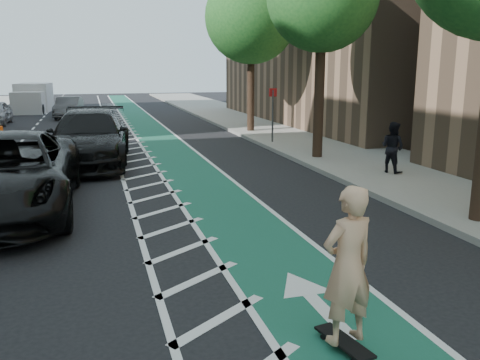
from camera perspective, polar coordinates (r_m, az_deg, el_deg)
name	(u,v)px	position (r m, az deg, el deg)	size (l,w,h in m)	color
ground	(101,259)	(9.58, -15.38, -8.53)	(120.00, 120.00, 0.00)	black
bike_lane	(176,158)	(19.49, -7.16, 2.52)	(2.00, 90.00, 0.01)	#18553A
buffer_strip	(136,159)	(19.32, -11.56, 2.27)	(1.40, 90.00, 0.01)	silver
sidewalk_right	(332,148)	(21.46, 10.25, 3.53)	(5.00, 90.00, 0.15)	gray
curb_right	(276,151)	(20.50, 4.09, 3.29)	(0.12, 90.00, 0.16)	gray
tree_r_d	(252,17)	(26.29, 1.37, 17.80)	(4.20, 4.20, 7.90)	#382619
sign_post	(273,114)	(22.39, 3.69, 7.36)	(0.35, 0.08, 2.47)	#4C4C4C
skateboard	(344,342)	(6.62, 11.60, -17.39)	(0.42, 0.93, 0.12)	black
skateboarder	(348,266)	(6.18, 12.00, -9.38)	(0.71, 0.46, 1.94)	tan
suv_near	(4,175)	(12.96, -24.95, 0.55)	(3.12, 6.76, 1.88)	black
suv_far	(90,138)	(18.71, -16.54, 4.58)	(2.64, 6.49, 1.88)	black
car_grey	(69,107)	(36.59, -18.67, 7.73)	(1.48, 4.26, 1.40)	#535458
pedestrian	(392,147)	(16.46, 16.75, 3.54)	(0.77, 0.60, 1.58)	black
box_truck	(33,99)	(42.34, -22.24, 8.42)	(2.68, 5.31, 2.15)	silver
barrel_a	(7,187)	(14.27, -24.74, -0.70)	(0.60, 0.60, 0.81)	#D6440B
barrel_b	(2,156)	(18.94, -25.13, 2.43)	(0.67, 0.67, 0.91)	#E74D0C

